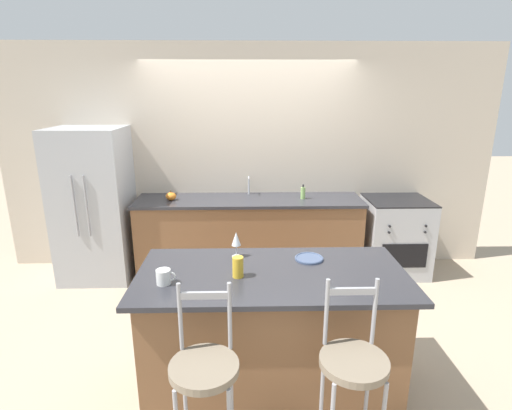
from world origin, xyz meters
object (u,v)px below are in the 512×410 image
at_px(bar_stool_far, 352,379).
at_px(wine_glass, 236,239).
at_px(dinner_plate, 309,258).
at_px(tumbler_cup, 238,267).
at_px(coffee_mug, 164,277).
at_px(refrigerator, 94,205).
at_px(pumpkin_decoration, 171,196).
at_px(soap_bottle, 303,193).
at_px(bar_stool_near, 205,385).
at_px(oven_range, 395,236).

height_order(bar_stool_far, wine_glass, bar_stool_far).
xyz_separation_m(dinner_plate, tumbler_cup, (-0.53, -0.28, 0.06)).
xyz_separation_m(coffee_mug, tumbler_cup, (0.48, 0.09, 0.02)).
height_order(bar_stool_far, tumbler_cup, bar_stool_far).
height_order(refrigerator, bar_stool_far, refrigerator).
distance_m(bar_stool_far, pumpkin_decoration, 3.03).
distance_m(wine_glass, soap_bottle, 1.85).
height_order(refrigerator, wine_glass, refrigerator).
distance_m(refrigerator, wine_glass, 2.38).
relative_size(dinner_plate, coffee_mug, 1.67).
xyz_separation_m(refrigerator, coffee_mug, (1.22, -2.10, 0.11)).
bearing_deg(bar_stool_near, refrigerator, 119.97).
bearing_deg(tumbler_cup, pumpkin_decoration, 112.03).
bearing_deg(coffee_mug, dinner_plate, 19.89).
xyz_separation_m(bar_stool_near, wine_glass, (0.15, 0.99, 0.47)).
xyz_separation_m(oven_range, dinner_plate, (-1.33, -1.75, 0.49)).
distance_m(dinner_plate, pumpkin_decoration, 2.19).
relative_size(oven_range, bar_stool_near, 0.79).
bearing_deg(bar_stool_near, wine_glass, 81.13).
xyz_separation_m(bar_stool_far, soap_bottle, (0.08, 2.66, 0.39)).
relative_size(tumbler_cup, soap_bottle, 0.84).
relative_size(bar_stool_far, coffee_mug, 9.10).
relative_size(refrigerator, pumpkin_decoration, 14.86).
bearing_deg(bar_stool_near, dinner_plate, 52.81).
bearing_deg(pumpkin_decoration, refrigerator, -179.66).
bearing_deg(pumpkin_decoration, dinner_plate, -52.28).
xyz_separation_m(bar_stool_near, pumpkin_decoration, (-0.64, 2.66, 0.36)).
bearing_deg(oven_range, wine_glass, -138.02).
relative_size(bar_stool_near, dinner_plate, 5.46).
height_order(oven_range, bar_stool_near, bar_stool_near).
relative_size(bar_stool_far, wine_glass, 5.86).
relative_size(wine_glass, pumpkin_decoration, 1.67).
bearing_deg(refrigerator, coffee_mug, -59.77).
xyz_separation_m(wine_glass, coffee_mug, (-0.46, -0.43, -0.09)).
xyz_separation_m(wine_glass, tumbler_cup, (0.02, -0.34, -0.07)).
relative_size(oven_range, pumpkin_decoration, 7.73).
distance_m(refrigerator, bar_stool_near, 3.08).
height_order(refrigerator, tumbler_cup, refrigerator).
bearing_deg(dinner_plate, bar_stool_far, -82.64).
relative_size(dinner_plate, soap_bottle, 1.24).
height_order(dinner_plate, coffee_mug, coffee_mug).
bearing_deg(bar_stool_near, coffee_mug, 118.97).
distance_m(bar_stool_far, dinner_plate, 0.97).
height_order(dinner_plate, soap_bottle, soap_bottle).
distance_m(oven_range, coffee_mug, 3.20).
distance_m(dinner_plate, tumbler_cup, 0.60).
bearing_deg(refrigerator, wine_glass, -44.70).
distance_m(dinner_plate, soap_bottle, 1.77).
bearing_deg(dinner_plate, oven_range, 52.81).
bearing_deg(soap_bottle, dinner_plate, -96.31).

